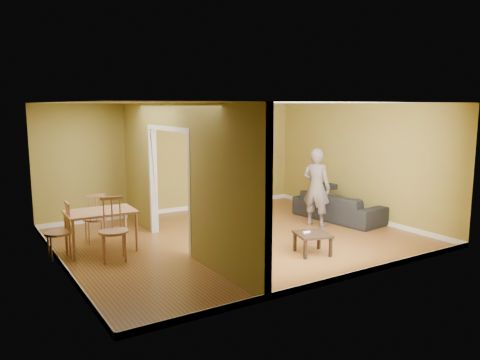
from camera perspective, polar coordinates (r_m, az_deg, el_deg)
name	(u,v)px	position (r m, az deg, el deg)	size (l,w,h in m)	color
room_shell	(237,172)	(8.90, -0.41, 0.99)	(6.50, 6.50, 6.50)	#975F36
partition	(179,177)	(8.35, -7.46, 0.37)	(0.22, 5.50, 2.60)	olive
wall_speaker	(232,131)	(11.91, -1.03, 5.94)	(0.10, 0.10, 0.10)	black
sofa	(338,202)	(10.72, 11.90, -2.69)	(0.90, 2.11, 0.80)	black
person	(316,181)	(10.00, 9.31, -0.07)	(0.56, 0.72, 1.97)	slate
bookshelf	(228,169)	(11.84, -1.49, 1.38)	(0.81, 0.36, 1.94)	white
paper_box_navy_a	(228,187)	(11.85, -1.48, -0.82)	(0.42, 0.27, 0.21)	navy
paper_box_teal	(228,172)	(11.79, -1.52, 1.01)	(0.43, 0.28, 0.22)	teal
paper_box_navy_b	(229,157)	(11.76, -1.38, 2.81)	(0.40, 0.26, 0.20)	#19204F
paper_box_navy_c	(228,149)	(11.73, -1.50, 3.81)	(0.40, 0.26, 0.21)	navy
coffee_table	(313,236)	(8.23, 8.84, -6.80)	(0.56, 0.56, 0.37)	black
game_controller	(306,232)	(8.22, 8.11, -6.30)	(0.14, 0.04, 0.03)	white
dining_table	(100,215)	(8.59, -16.66, -4.12)	(1.16, 0.77, 0.73)	tan
chair_left	(58,231)	(8.41, -21.28, -5.84)	(0.44, 0.44, 0.95)	tan
chair_near	(114,230)	(8.02, -15.16, -5.86)	(0.48, 0.48, 1.05)	tan
chair_far	(95,217)	(9.23, -17.27, -4.37)	(0.43, 0.43, 0.94)	#D9B87F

